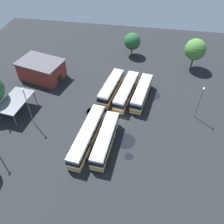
# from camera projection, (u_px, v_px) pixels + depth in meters

# --- Properties ---
(ground_plane) EXTENTS (96.30, 96.30, 0.00)m
(ground_plane) POSITION_uv_depth(u_px,v_px,m) (117.00, 119.00, 53.28)
(ground_plane) COLOR black
(bus_row0_slot1) EXTENTS (12.86, 3.56, 3.55)m
(bus_row0_slot1) POSITION_uv_depth(u_px,v_px,m) (105.00, 139.00, 46.56)
(bus_row0_slot1) COLOR silver
(bus_row0_slot1) RESTS_ON ground_plane
(bus_row0_slot2) EXTENTS (15.20, 4.28, 3.55)m
(bus_row0_slot2) POSITION_uv_depth(u_px,v_px,m) (87.00, 136.00, 47.26)
(bus_row0_slot2) COLOR silver
(bus_row0_slot2) RESTS_ON ground_plane
(bus_row1_slot0) EXTENTS (12.18, 4.45, 3.55)m
(bus_row1_slot0) POSITION_uv_depth(u_px,v_px,m) (142.00, 93.00, 56.90)
(bus_row1_slot0) COLOR silver
(bus_row1_slot0) RESTS_ON ground_plane
(bus_row1_slot1) EXTENTS (13.19, 4.76, 3.55)m
(bus_row1_slot1) POSITION_uv_depth(u_px,v_px,m) (126.00, 91.00, 57.37)
(bus_row1_slot1) COLOR silver
(bus_row1_slot1) RESTS_ON ground_plane
(bus_row1_slot2) EXTENTS (12.34, 4.65, 3.55)m
(bus_row1_slot2) POSITION_uv_depth(u_px,v_px,m) (111.00, 87.00, 58.44)
(bus_row1_slot2) COLOR silver
(bus_row1_slot2) RESTS_ON ground_plane
(depot_building) EXTENTS (10.04, 12.66, 4.99)m
(depot_building) POSITION_uv_depth(u_px,v_px,m) (42.00, 70.00, 62.92)
(depot_building) COLOR maroon
(depot_building) RESTS_ON ground_plane
(maintenance_shelter) EXTENTS (9.28, 6.15, 3.51)m
(maintenance_shelter) POSITION_uv_depth(u_px,v_px,m) (15.00, 101.00, 52.64)
(maintenance_shelter) COLOR slate
(maintenance_shelter) RESTS_ON ground_plane
(lamp_post_far_corner) EXTENTS (0.56, 0.28, 9.48)m
(lamp_post_far_corner) POSITION_uv_depth(u_px,v_px,m) (28.00, 105.00, 48.82)
(lamp_post_far_corner) COLOR slate
(lamp_post_far_corner) RESTS_ON ground_plane
(lamp_post_mid_lot) EXTENTS (0.56, 0.28, 8.12)m
(lamp_post_mid_lot) POSITION_uv_depth(u_px,v_px,m) (199.00, 102.00, 50.63)
(lamp_post_mid_lot) COLOR slate
(lamp_post_mid_lot) RESTS_ON ground_plane
(tree_south_edge) EXTENTS (5.67, 5.67, 8.49)m
(tree_south_edge) POSITION_uv_depth(u_px,v_px,m) (195.00, 49.00, 64.34)
(tree_south_edge) COLOR brown
(tree_south_edge) RESTS_ON ground_plane
(tree_northwest) EXTENTS (4.89, 4.89, 6.84)m
(tree_northwest) POSITION_uv_depth(u_px,v_px,m) (132.00, 41.00, 70.29)
(tree_northwest) COLOR brown
(tree_northwest) RESTS_ON ground_plane
(puddle_near_shelter) EXTENTS (1.73, 1.73, 0.01)m
(puddle_near_shelter) POSITION_uv_depth(u_px,v_px,m) (129.00, 157.00, 45.87)
(puddle_near_shelter) COLOR black
(puddle_near_shelter) RESTS_ON ground_plane
(puddle_between_rows) EXTENTS (3.19, 3.19, 0.01)m
(puddle_between_rows) POSITION_uv_depth(u_px,v_px,m) (92.00, 112.00, 54.77)
(puddle_between_rows) COLOR black
(puddle_between_rows) RESTS_ON ground_plane
(puddle_centre_drain) EXTENTS (3.80, 3.80, 0.01)m
(puddle_centre_drain) POSITION_uv_depth(u_px,v_px,m) (152.00, 95.00, 59.17)
(puddle_centre_drain) COLOR black
(puddle_centre_drain) RESTS_ON ground_plane
(puddle_front_lane) EXTENTS (4.14, 4.14, 0.01)m
(puddle_front_lane) POSITION_uv_depth(u_px,v_px,m) (125.00, 141.00, 48.68)
(puddle_front_lane) COLOR black
(puddle_front_lane) RESTS_ON ground_plane
(puddle_back_corner) EXTENTS (3.77, 3.77, 0.01)m
(puddle_back_corner) POSITION_uv_depth(u_px,v_px,m) (95.00, 111.00, 55.04)
(puddle_back_corner) COLOR black
(puddle_back_corner) RESTS_ON ground_plane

